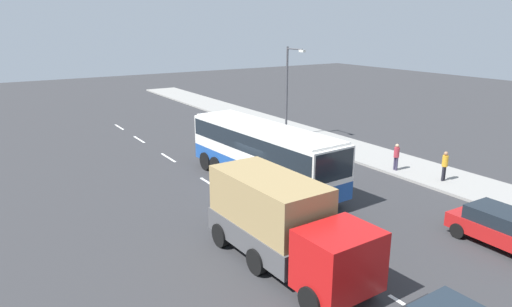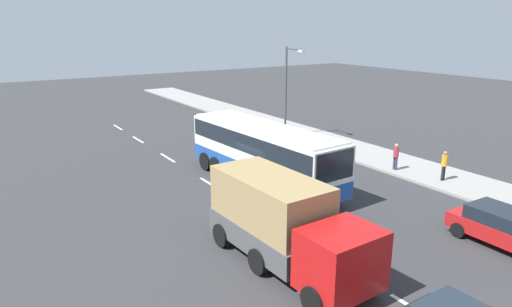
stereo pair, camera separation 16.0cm
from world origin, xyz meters
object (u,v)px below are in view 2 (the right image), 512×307
Objects in this scene: pedestrian_at_crossing at (444,164)px; cargo_truck at (284,222)px; pedestrian_near_curb at (396,155)px; street_lamp at (288,85)px; car_red_compact at (503,227)px; coach_bus at (263,149)px.

cargo_truck is at bearing 92.18° from pedestrian_at_crossing.
pedestrian_near_curb is 10.74m from street_lamp.
pedestrian_at_crossing reaches higher than car_red_compact.
pedestrian_near_curb is 0.24× the size of street_lamp.
street_lamp is (-7.80, 7.43, 2.07)m from coach_bus.
street_lamp is at bearing 141.12° from cargo_truck.
pedestrian_at_crossing is (5.26, 8.61, -0.94)m from coach_bus.
cargo_truck is 1.07× the size of street_lamp.
car_red_compact is at bearing 71.19° from pedestrian_near_curb.
cargo_truck reaches higher than pedestrian_at_crossing.
coach_bus is 2.59× the size of car_red_compact.
car_red_compact is at bearing 16.22° from coach_bus.
coach_bus is at bearing -159.51° from car_red_compact.
pedestrian_near_curb is at bearing 2.46° from street_lamp.
cargo_truck is 4.55× the size of pedestrian_near_curb.
pedestrian_at_crossing is at bearing 5.16° from street_lamp.
coach_bus reaches higher than pedestrian_near_curb.
coach_bus is 12.01m from car_red_compact.
street_lamp is (-13.05, -1.18, 3.01)m from pedestrian_at_crossing.
coach_bus is at bearing -43.61° from street_lamp.
pedestrian_near_curb reaches higher than car_red_compact.
pedestrian_at_crossing is at bearing 98.87° from cargo_truck.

